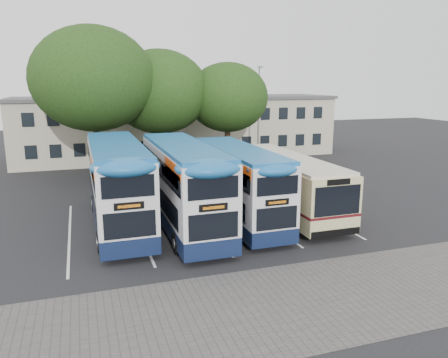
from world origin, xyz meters
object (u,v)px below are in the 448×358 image
object	(u,v)px
tree_right	(228,98)
bus_dd_right	(238,181)
tree_left	(93,79)
bus_dd_left	(117,181)
bus_single	(284,180)
bus_dd_mid	(183,182)
lamp_post	(259,110)
tree_mid	(160,92)

from	to	relation	value
tree_right	bus_dd_right	size ratio (longest dim) A/B	0.93
tree_left	bus_dd_left	distance (m)	12.52
tree_right	bus_single	size ratio (longest dim) A/B	0.83
bus_dd_mid	bus_single	size ratio (longest dim) A/B	0.96
lamp_post	tree_right	size ratio (longest dim) A/B	0.97
lamp_post	tree_left	bearing A→B (deg)	-168.20
lamp_post	bus_dd_left	size ratio (longest dim) A/B	0.83
tree_right	bus_dd_left	distance (m)	16.84
lamp_post	tree_left	size ratio (longest dim) A/B	0.77
tree_left	bus_dd_right	world-z (taller)	tree_left
tree_left	bus_dd_mid	size ratio (longest dim) A/B	1.08
tree_left	bus_dd_mid	xyz separation A→B (m)	(3.81, -12.59, -5.37)
tree_mid	bus_dd_left	distance (m)	14.70
lamp_post	tree_right	distance (m)	4.26
tree_left	tree_right	size ratio (longest dim) A/B	1.26
lamp_post	bus_dd_right	world-z (taller)	lamp_post
tree_left	bus_dd_right	xyz separation A→B (m)	(6.97, -12.46, -5.57)
lamp_post	tree_right	world-z (taller)	tree_right
tree_right	bus_single	world-z (taller)	tree_right
tree_mid	bus_dd_left	bearing A→B (deg)	-109.87
lamp_post	bus_single	distance (m)	15.57
tree_mid	bus_dd_right	xyz separation A→B (m)	(1.68, -14.36, -4.55)
tree_right	bus_single	xyz separation A→B (m)	(-0.75, -12.81, -4.44)
bus_dd_mid	bus_dd_right	bearing A→B (deg)	2.44
tree_mid	bus_dd_right	bearing A→B (deg)	-83.33
tree_mid	bus_dd_mid	bearing A→B (deg)	-95.84
tree_right	bus_dd_right	xyz separation A→B (m)	(-4.05, -13.74, -4.05)
bus_dd_mid	bus_dd_left	bearing A→B (deg)	158.68
tree_mid	bus_single	bearing A→B (deg)	-69.67
tree_mid	tree_right	xyz separation A→B (m)	(5.72, -0.62, -0.50)
tree_left	lamp_post	bearing A→B (deg)	11.80
bus_dd_left	bus_single	distance (m)	9.77
bus_dd_mid	bus_single	bearing A→B (deg)	9.43
tree_mid	bus_dd_left	world-z (taller)	tree_mid
tree_mid	tree_right	world-z (taller)	tree_mid
lamp_post	bus_dd_mid	xyz separation A→B (m)	(-10.87, -15.66, -2.59)
bus_dd_mid	bus_single	world-z (taller)	bus_dd_mid
bus_dd_mid	bus_dd_right	distance (m)	3.17
lamp_post	bus_dd_right	bearing A→B (deg)	-116.39
tree_right	bus_dd_left	size ratio (longest dim) A/B	0.85
tree_left	bus_single	world-z (taller)	tree_left
bus_dd_left	bus_single	xyz separation A→B (m)	(9.75, -0.21, -0.61)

